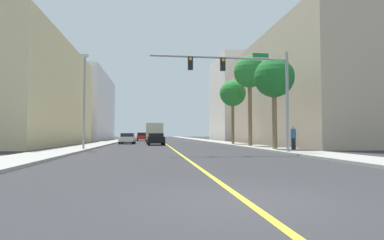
{
  "coord_description": "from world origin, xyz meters",
  "views": [
    {
      "loc": [
        -1.87,
        -5.96,
        1.34
      ],
      "look_at": [
        1.47,
        19.01,
        2.49
      ],
      "focal_mm": 28.22,
      "sensor_mm": 36.0,
      "label": 1
    }
  ],
  "objects_px": {
    "palm_mid": "(250,73)",
    "car_white": "(127,138)",
    "street_lamp": "(84,96)",
    "palm_near": "(274,78)",
    "car_red": "(142,137)",
    "car_black": "(156,139)",
    "pedestrian": "(293,138)",
    "traffic_signal_mast": "(248,79)",
    "palm_far": "(233,94)",
    "delivery_truck": "(155,132)",
    "car_silver": "(128,138)"
  },
  "relations": [
    {
      "from": "traffic_signal_mast",
      "to": "palm_far",
      "type": "xyz_separation_m",
      "value": [
        3.36,
        16.13,
        1.17
      ]
    },
    {
      "from": "car_red",
      "to": "delivery_truck",
      "type": "xyz_separation_m",
      "value": [
        2.31,
        -12.24,
        0.75
      ]
    },
    {
      "from": "delivery_truck",
      "to": "palm_near",
      "type": "bearing_deg",
      "value": -67.33
    },
    {
      "from": "palm_far",
      "to": "pedestrian",
      "type": "bearing_deg",
      "value": -86.21
    },
    {
      "from": "car_red",
      "to": "car_black",
      "type": "distance_m",
      "value": 22.0
    },
    {
      "from": "street_lamp",
      "to": "car_black",
      "type": "bearing_deg",
      "value": 61.45
    },
    {
      "from": "palm_mid",
      "to": "street_lamp",
      "type": "bearing_deg",
      "value": -165.6
    },
    {
      "from": "street_lamp",
      "to": "car_silver",
      "type": "distance_m",
      "value": 23.07
    },
    {
      "from": "palm_near",
      "to": "palm_far",
      "type": "relative_size",
      "value": 0.96
    },
    {
      "from": "pedestrian",
      "to": "palm_far",
      "type": "bearing_deg",
      "value": -38.88
    },
    {
      "from": "palm_near",
      "to": "car_black",
      "type": "xyz_separation_m",
      "value": [
        -9.3,
        13.16,
        -5.07
      ]
    },
    {
      "from": "traffic_signal_mast",
      "to": "street_lamp",
      "type": "bearing_deg",
      "value": 152.88
    },
    {
      "from": "street_lamp",
      "to": "pedestrian",
      "type": "distance_m",
      "value": 16.86
    },
    {
      "from": "palm_far",
      "to": "car_white",
      "type": "height_order",
      "value": "palm_far"
    },
    {
      "from": "palm_mid",
      "to": "palm_far",
      "type": "relative_size",
      "value": 1.18
    },
    {
      "from": "street_lamp",
      "to": "delivery_truck",
      "type": "distance_m",
      "value": 21.57
    },
    {
      "from": "street_lamp",
      "to": "palm_near",
      "type": "distance_m",
      "value": 15.47
    },
    {
      "from": "car_black",
      "to": "car_white",
      "type": "xyz_separation_m",
      "value": [
        -3.7,
        5.03,
        -0.01
      ]
    },
    {
      "from": "car_red",
      "to": "car_white",
      "type": "xyz_separation_m",
      "value": [
        -1.33,
        -16.84,
        -0.06
      ]
    },
    {
      "from": "palm_mid",
      "to": "delivery_truck",
      "type": "bearing_deg",
      "value": 119.46
    },
    {
      "from": "traffic_signal_mast",
      "to": "pedestrian",
      "type": "bearing_deg",
      "value": 28.72
    },
    {
      "from": "traffic_signal_mast",
      "to": "palm_mid",
      "type": "height_order",
      "value": "palm_mid"
    },
    {
      "from": "palm_far",
      "to": "delivery_truck",
      "type": "height_order",
      "value": "palm_far"
    },
    {
      "from": "traffic_signal_mast",
      "to": "palm_mid",
      "type": "bearing_deg",
      "value": 70.87
    },
    {
      "from": "car_red",
      "to": "pedestrian",
      "type": "relative_size",
      "value": 2.55
    },
    {
      "from": "street_lamp",
      "to": "car_silver",
      "type": "relative_size",
      "value": 1.7
    },
    {
      "from": "traffic_signal_mast",
      "to": "delivery_truck",
      "type": "relative_size",
      "value": 1.27
    },
    {
      "from": "palm_near",
      "to": "car_white",
      "type": "relative_size",
      "value": 1.84
    },
    {
      "from": "delivery_truck",
      "to": "street_lamp",
      "type": "bearing_deg",
      "value": -105.64
    },
    {
      "from": "palm_near",
      "to": "car_silver",
      "type": "distance_m",
      "value": 28.78
    },
    {
      "from": "car_black",
      "to": "car_silver",
      "type": "distance_m",
      "value": 12.48
    },
    {
      "from": "street_lamp",
      "to": "car_red",
      "type": "relative_size",
      "value": 1.71
    },
    {
      "from": "street_lamp",
      "to": "palm_far",
      "type": "bearing_deg",
      "value": 33.6
    },
    {
      "from": "palm_near",
      "to": "car_red",
      "type": "distance_m",
      "value": 37.26
    },
    {
      "from": "car_red",
      "to": "car_silver",
      "type": "bearing_deg",
      "value": -100.86
    },
    {
      "from": "palm_mid",
      "to": "pedestrian",
      "type": "distance_m",
      "value": 10.04
    },
    {
      "from": "delivery_truck",
      "to": "traffic_signal_mast",
      "type": "bearing_deg",
      "value": -77.09
    },
    {
      "from": "palm_mid",
      "to": "car_white",
      "type": "relative_size",
      "value": 2.28
    },
    {
      "from": "palm_mid",
      "to": "car_white",
      "type": "distance_m",
      "value": 18.99
    },
    {
      "from": "palm_mid",
      "to": "car_black",
      "type": "bearing_deg",
      "value": 143.12
    },
    {
      "from": "car_silver",
      "to": "delivery_truck",
      "type": "xyz_separation_m",
      "value": [
        4.06,
        -2.15,
        0.8
      ]
    },
    {
      "from": "street_lamp",
      "to": "car_white",
      "type": "bearing_deg",
      "value": 82.01
    },
    {
      "from": "palm_far",
      "to": "car_red",
      "type": "xyz_separation_m",
      "value": [
        -11.6,
        22.71,
        -5.39
      ]
    },
    {
      "from": "street_lamp",
      "to": "car_white",
      "type": "xyz_separation_m",
      "value": [
        2.24,
        15.96,
        -3.68
      ]
    },
    {
      "from": "palm_far",
      "to": "car_black",
      "type": "height_order",
      "value": "palm_far"
    },
    {
      "from": "pedestrian",
      "to": "palm_mid",
      "type": "bearing_deg",
      "value": -36.55
    },
    {
      "from": "car_red",
      "to": "delivery_truck",
      "type": "relative_size",
      "value": 0.61
    },
    {
      "from": "palm_near",
      "to": "car_white",
      "type": "xyz_separation_m",
      "value": [
        -13.01,
        18.19,
        -5.08
      ]
    },
    {
      "from": "street_lamp",
      "to": "palm_near",
      "type": "height_order",
      "value": "street_lamp"
    },
    {
      "from": "palm_mid",
      "to": "car_silver",
      "type": "height_order",
      "value": "palm_mid"
    }
  ]
}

